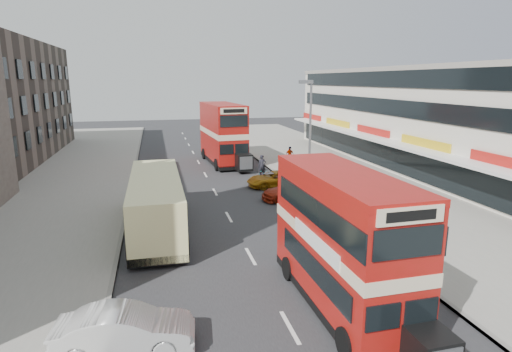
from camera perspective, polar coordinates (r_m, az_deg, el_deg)
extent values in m
cube|color=#28282B|center=(31.40, -5.58, -2.17)|extent=(12.00, 90.00, 0.01)
cube|color=gray|center=(35.02, 14.25, -0.82)|extent=(12.00, 90.00, 0.15)
cube|color=gray|center=(32.12, -27.32, -3.12)|extent=(12.00, 90.00, 0.15)
cube|color=gray|center=(31.19, -16.76, -2.64)|extent=(0.20, 90.00, 0.16)
cube|color=gray|center=(32.73, 5.05, -1.41)|extent=(0.20, 90.00, 0.16)
cube|color=beige|center=(40.24, 23.49, 6.66)|extent=(8.00, 46.00, 9.00)
cube|color=black|center=(38.35, 18.25, 2.43)|extent=(0.10, 44.00, 2.40)
cube|color=gray|center=(40.09, 24.09, 13.19)|extent=(8.20, 46.20, 0.40)
cube|color=white|center=(37.70, 17.29, 4.48)|extent=(1.80, 44.00, 0.20)
cylinder|color=slate|center=(30.30, 7.30, 4.95)|extent=(0.16, 0.16, 8.00)
cube|color=slate|center=(29.87, 6.78, 12.55)|extent=(1.00, 0.20, 0.25)
cube|color=black|center=(16.48, 11.14, -15.63)|extent=(2.57, 7.69, 0.33)
cube|color=maroon|center=(15.96, 11.33, -12.01)|extent=(2.55, 7.69, 2.10)
cube|color=beige|center=(15.50, 11.52, -8.00)|extent=(2.59, 7.73, 0.43)
cube|color=maroon|center=(15.14, 11.71, -3.94)|extent=(2.55, 7.69, 2.01)
cube|color=maroon|center=(14.87, 11.90, 0.05)|extent=(2.57, 7.71, 0.24)
cube|color=black|center=(42.16, -4.49, 2.27)|extent=(3.47, 9.14, 0.39)
cube|color=maroon|center=(41.93, -4.52, 4.08)|extent=(3.45, 9.14, 2.46)
cube|color=beige|center=(41.74, -4.56, 5.98)|extent=(3.49, 9.18, 0.50)
cube|color=maroon|center=(41.60, -4.59, 7.81)|extent=(3.45, 9.14, 2.35)
cube|color=maroon|center=(41.51, -4.62, 9.55)|extent=(3.47, 9.16, 0.28)
cube|color=black|center=(37.31, -1.64, 1.88)|extent=(1.44, 1.44, 1.46)
cube|color=black|center=(24.04, -13.23, -6.18)|extent=(2.66, 10.51, 0.42)
cube|color=#F0EA9B|center=(23.68, -13.38, -3.41)|extent=(2.64, 10.51, 2.73)
imported|color=silver|center=(14.22, -17.34, -19.30)|extent=(4.33, 1.86, 1.39)
imported|color=#99240F|center=(29.30, 5.06, -1.96)|extent=(4.63, 2.23, 1.30)
imported|color=#BD7B12|center=(32.77, 2.54, -0.40)|extent=(4.49, 2.35, 1.21)
imported|color=gray|center=(27.11, 14.08, -2.72)|extent=(0.66, 0.47, 1.73)
imported|color=gray|center=(41.18, 4.58, 2.85)|extent=(1.05, 0.66, 1.66)
imported|color=gray|center=(34.77, 0.82, 0.11)|extent=(0.64, 1.69, 0.88)
imported|color=black|center=(34.60, 0.83, 1.40)|extent=(0.66, 0.45, 1.78)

